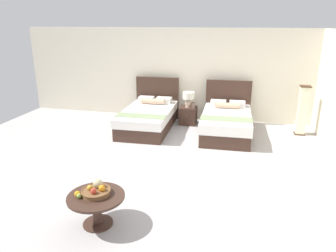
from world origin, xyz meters
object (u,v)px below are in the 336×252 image
Objects in this scene: loose_apple at (79,196)px; nightstand at (188,115)px; bed_near_corner at (226,122)px; fruit_bowl at (96,190)px; coffee_table at (96,203)px; bed_near_window at (149,117)px; table_lamp at (189,97)px; floor_lamp_corner at (302,110)px; vase at (193,105)px; loose_orange at (77,194)px.

nightstand is at bearing 82.42° from loose_apple.
nightstand is 4.95m from loose_apple.
bed_near_corner reaches higher than fruit_bowl.
coffee_table is at bearing -95.54° from nightstand.
bed_near_window is 32.69× the size of loose_apple.
table_lamp is 4.85m from coffee_table.
coffee_table is 5.69m from floor_lamp_corner.
bed_near_window is at bearing -147.79° from nightstand.
table_lamp is 2.88m from floor_lamp_corner.
fruit_bowl is at bearing 41.08° from loose_apple.
vase is 0.37× the size of fruit_bowl.
fruit_bowl is 5.66m from floor_lamp_corner.
floor_lamp_corner is at bearing 52.76° from loose_orange.
coffee_table is at bearing 19.79° from loose_orange.
loose_apple is (-0.18, -0.16, -0.02)m from fruit_bowl.
bed_near_window reaches higher than loose_orange.
loose_apple is at bearing -126.77° from floor_lamp_corner.
table_lamp is at bearing 84.32° from fruit_bowl.
fruit_bowl is 5.90× the size of loose_apple.
table_lamp reaches higher than vase.
coffee_table is at bearing -97.21° from vase.
nightstand is 6.97× the size of loose_apple.
bed_near_corner is 4.46m from coffee_table.
coffee_table is (-1.53, -4.19, 0.02)m from bed_near_corner.
bed_near_corner is at bearing -29.55° from nightstand.
nightstand is 4.82m from coffee_table.
loose_apple reaches higher than coffee_table.
bed_near_window is at bearing -173.88° from floor_lamp_corner.
loose_apple is 0.05m from loose_orange.
floor_lamp_corner is at bearing -4.17° from table_lamp.
bed_near_window reaches higher than loose_apple.
coffee_table is at bearing -83.39° from bed_near_window.
floor_lamp_corner reaches higher than vase.
bed_near_window reaches higher than fruit_bowl.
vase is at bearing 176.88° from floor_lamp_corner.
loose_orange is (-0.23, -0.08, 0.16)m from coffee_table.
vase is 1.77× the size of loose_orange.
bed_near_corner is 1.72× the size of floor_lamp_corner.
vase reaches higher than loose_orange.
table_lamp is 6.07× the size of loose_apple.
floor_lamp_corner is (3.52, 4.72, 0.13)m from loose_apple.
bed_near_corner reaches higher than nightstand.
loose_apple is 0.06× the size of floor_lamp_corner.
bed_near_window is 1.13m from nightstand.
coffee_table is 11.49× the size of loose_apple.
loose_orange is (-0.69, -4.90, -0.25)m from table_lamp.
bed_near_window is 1.06× the size of bed_near_corner.
bed_near_corner reaches higher than bed_near_window.
table_lamp is (0.95, 0.62, 0.44)m from bed_near_window.
loose_apple is 5.89m from floor_lamp_corner.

